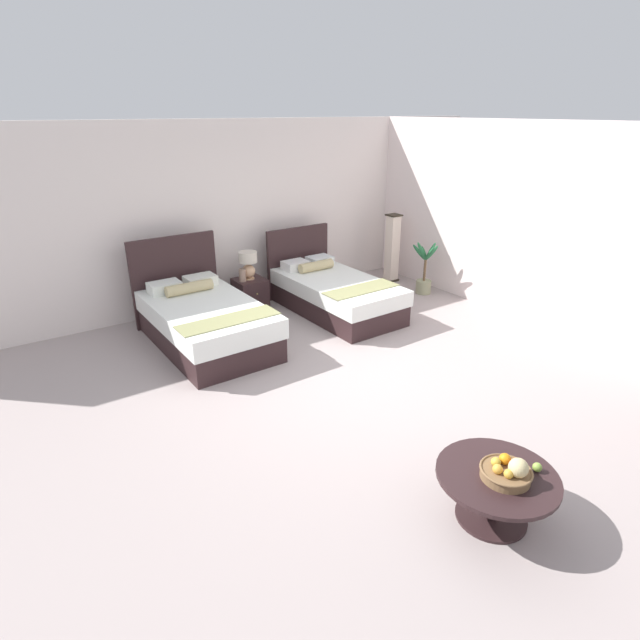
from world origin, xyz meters
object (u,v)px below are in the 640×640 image
at_px(fruit_bowl, 508,471).
at_px(loose_apple, 537,467).
at_px(nightstand, 250,294).
at_px(floor_lamp_corner, 392,248).
at_px(vase, 242,275).
at_px(bed_near_corner, 334,293).
at_px(potted_palm, 424,275).
at_px(coffee_table, 496,486).
at_px(table_lamp, 248,263).
at_px(bed_near_window, 205,321).

distance_m(fruit_bowl, loose_apple, 0.27).
distance_m(nightstand, loose_apple, 5.22).
bearing_deg(floor_lamp_corner, vase, 178.15).
height_order(bed_near_corner, floor_lamp_corner, floor_lamp_corner).
bearing_deg(potted_palm, loose_apple, -125.91).
bearing_deg(fruit_bowl, potted_palm, 51.35).
bearing_deg(loose_apple, nightstand, 87.23).
bearing_deg(floor_lamp_corner, nightstand, 177.25).
height_order(bed_near_corner, coffee_table, bed_near_corner).
bearing_deg(floor_lamp_corner, fruit_bowl, -123.66).
bearing_deg(floor_lamp_corner, potted_palm, -91.01).
distance_m(nightstand, table_lamp, 0.50).
bearing_deg(coffee_table, fruit_bowl, -82.39).
relative_size(loose_apple, floor_lamp_corner, 0.06).
xyz_separation_m(bed_near_window, table_lamp, (1.09, 0.82, 0.42)).
bearing_deg(floor_lamp_corner, bed_near_corner, -159.48).
height_order(vase, floor_lamp_corner, floor_lamp_corner).
bearing_deg(bed_near_window, loose_apple, -79.28).
relative_size(table_lamp, vase, 2.14).
bearing_deg(potted_palm, bed_near_window, 177.24).
bearing_deg(floor_lamp_corner, coffee_table, -124.10).
bearing_deg(nightstand, loose_apple, -92.77).
relative_size(bed_near_window, fruit_bowl, 5.68).
xyz_separation_m(nightstand, potted_palm, (2.80, -0.99, 0.07)).
bearing_deg(bed_near_corner, coffee_table, -110.03).
height_order(coffee_table, loose_apple, loose_apple).
xyz_separation_m(coffee_table, potted_palm, (3.33, 4.08, 0.01)).
bearing_deg(loose_apple, coffee_table, 151.89).
bearing_deg(fruit_bowl, coffee_table, 97.61).
bearing_deg(loose_apple, fruit_bowl, 164.06).
bearing_deg(bed_near_corner, table_lamp, 141.44).
distance_m(bed_near_corner, vase, 1.43).
bearing_deg(coffee_table, bed_near_corner, 69.97).
distance_m(bed_near_corner, nightstand, 1.31).
xyz_separation_m(bed_near_window, potted_palm, (3.89, -0.19, -0.01)).
bearing_deg(vase, fruit_bowl, -94.21).
bearing_deg(bed_near_window, table_lamp, 37.19).
bearing_deg(potted_palm, bed_near_corner, 173.94).
height_order(table_lamp, floor_lamp_corner, floor_lamp_corner).
relative_size(table_lamp, potted_palm, 0.45).
relative_size(bed_near_window, floor_lamp_corner, 1.78).
xyz_separation_m(table_lamp, floor_lamp_corner, (2.82, -0.16, -0.14)).
relative_size(bed_near_window, nightstand, 4.36).
bearing_deg(vase, loose_apple, -91.28).
bearing_deg(loose_apple, floor_lamp_corner, 58.83).
height_order(bed_near_corner, fruit_bowl, bed_near_corner).
distance_m(loose_apple, floor_lamp_corner, 5.94).
xyz_separation_m(vase, floor_lamp_corner, (2.96, -0.10, 0.01)).
height_order(coffee_table, fruit_bowl, fruit_bowl).
bearing_deg(floor_lamp_corner, loose_apple, -121.17).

